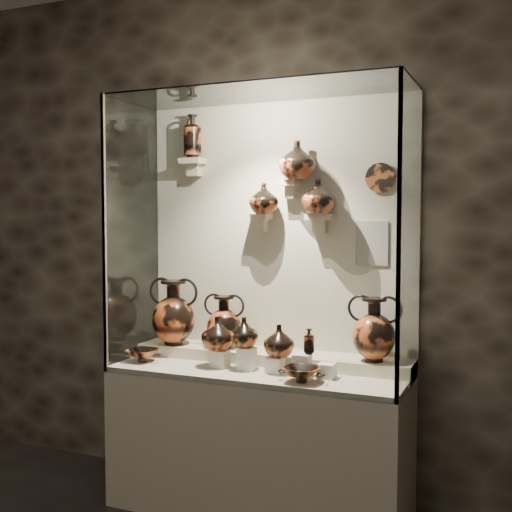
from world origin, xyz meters
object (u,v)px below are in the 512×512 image
Objects in this scene: jug_c at (279,341)px; ovoid_vase_a at (264,198)px; kylix_left at (143,354)px; kylix_right at (302,373)px; lekythos_tall at (193,134)px; ovoid_vase_c at (318,196)px; amphora_mid at (224,322)px; jug_b at (244,332)px; jug_a at (217,333)px; ovoid_vase_b at (297,160)px; amphora_right at (374,329)px; lekythos_small at (309,340)px; amphora_left at (174,312)px.

ovoid_vase_a is (-0.19, 0.24, 0.80)m from jug_c.
kylix_left is 0.94× the size of kylix_right.
lekythos_tall is 0.93m from ovoid_vase_c.
kylix_right is at bearing -45.65° from ovoid_vase_a.
jug_b is at bearing -63.21° from amphora_mid.
ovoid_vase_b reaches higher than jug_a.
ovoid_vase_b is at bearing 9.20° from jug_a.
jug_a is 0.97× the size of ovoid_vase_c.
kylix_left is at bearing -152.81° from ovoid_vase_b.
lekythos_tall reaches higher than amphora_right.
ovoid_vase_a is at bearing 128.61° from jug_c.
kylix_left is 0.77× the size of lekythos_tall.
lekythos_small is at bearing 9.19° from jug_b.
amphora_left is 1.27× the size of amphora_mid.
lekythos_small is 0.64× the size of kylix_right.
lekythos_small is at bearing 0.07° from jug_c.
kylix_left is 1.17× the size of ovoid_vase_c.
amphora_left is 1.14× the size of amphora_right.
jug_a is 0.84m from ovoid_vase_a.
lekythos_small is at bearing 3.66° from amphora_left.
ovoid_vase_a is at bearing 32.39° from jug_a.
kylix_left is (-0.48, -0.05, -0.15)m from jug_a.
amphora_right reaches higher than lekythos_small.
ovoid_vase_b reaches higher than ovoid_vase_c.
amphora_mid is 0.21m from jug_a.
amphora_left reaches higher than jug_a.
lekythos_small is at bearing -24.70° from lekythos_tall.
jug_c is at bearing 1.48° from amphora_left.
lekythos_tall is 1.53× the size of ovoid_vase_c.
jug_a is 0.78× the size of kylix_right.
kylix_left is (-1.34, -0.25, -0.20)m from amphora_right.
amphora_left reaches higher than amphora_right.
jug_b is at bearing -158.95° from ovoid_vase_c.
lekythos_tall is at bearing -174.40° from ovoid_vase_b.
lekythos_small is at bearing -154.61° from amphora_right.
jug_b is 0.77× the size of ovoid_vase_b.
ovoid_vase_b is (0.21, -0.02, 0.22)m from ovoid_vase_a.
amphora_left is 1.84× the size of ovoid_vase_b.
jug_b is (0.22, -0.19, -0.02)m from amphora_mid.
jug_a is 1.23× the size of lekythos_small.
amphora_mid is 0.29m from jug_b.
amphora_mid reaches higher than jug_b.
lekythos_small is at bearing -38.72° from amphora_mid.
kylix_right is at bearing 11.91° from kylix_left.
amphora_mid is 0.72m from kylix_right.
ovoid_vase_c is at bearing -9.98° from lekythos_tall.
kylix_left is at bearing -175.61° from jug_c.
jug_a is at bearing -177.74° from jug_c.
jug_b is 0.92× the size of ovoid_vase_a.
ovoid_vase_b is at bearing 138.37° from lekythos_small.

